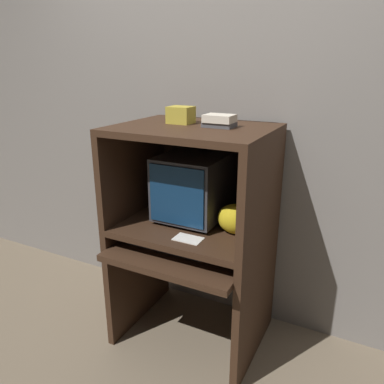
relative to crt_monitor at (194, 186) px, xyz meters
The scene contains 12 objects.
ground_plane 1.04m from the crt_monitor, 85.70° to the right, with size 12.00×12.00×0.00m, color #756651.
wall_back 0.47m from the crt_monitor, 84.72° to the left, with size 6.00×0.06×2.60m.
desk_base 0.56m from the crt_monitor, 75.21° to the right, with size 0.84×0.74×0.66m.
desk_monitor_shelf 0.24m from the crt_monitor, 65.84° to the right, with size 0.84×0.67×0.11m.
hutch_upper 0.18m from the crt_monitor, 50.46° to the right, with size 0.84×0.67×0.55m.
crt_monitor is the anchor object (origin of this frame).
keyboard 0.37m from the crt_monitor, 99.85° to the right, with size 0.46×0.13×0.03m.
mouse 0.44m from the crt_monitor, 41.28° to the right, with size 0.07×0.05×0.03m.
snack_bag 0.33m from the crt_monitor, 17.61° to the right, with size 0.20×0.15×0.16m.
book_stack 0.43m from the crt_monitor, 12.78° to the right, with size 0.16×0.12×0.07m.
paper_card 0.36m from the crt_monitor, 69.06° to the right, with size 0.15×0.10×0.00m.
storage_box 0.41m from the crt_monitor, behind, with size 0.13×0.11×0.09m.
Camera 1 is at (0.90, -1.44, 1.63)m, focal length 35.00 mm.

